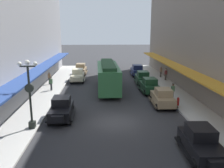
% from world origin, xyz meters
% --- Properties ---
extents(ground_plane, '(200.00, 200.00, 0.00)m').
position_xyz_m(ground_plane, '(0.00, 0.00, 0.00)').
color(ground_plane, '#2D2D30').
extents(sidewalk_left, '(3.00, 60.00, 0.15)m').
position_xyz_m(sidewalk_left, '(-7.50, 0.00, 0.07)').
color(sidewalk_left, '#B7B5AD').
rests_on(sidewalk_left, ground).
extents(sidewalk_right, '(3.00, 60.00, 0.15)m').
position_xyz_m(sidewalk_right, '(7.50, 0.00, 0.07)').
color(sidewalk_right, '#B7B5AD').
rests_on(sidewalk_right, ground).
extents(parked_car_0, '(2.31, 4.32, 1.84)m').
position_xyz_m(parked_car_0, '(4.60, 8.85, 0.94)').
color(parked_car_0, '#193D23').
rests_on(parked_car_0, ground).
extents(parked_car_1, '(2.28, 4.31, 1.84)m').
position_xyz_m(parked_car_1, '(-4.52, 20.90, 0.94)').
color(parked_car_1, '#997F5B').
rests_on(parked_car_1, ground).
extents(parked_car_2, '(2.19, 4.28, 1.84)m').
position_xyz_m(parked_car_2, '(-4.52, 15.59, 0.94)').
color(parked_car_2, beige).
rests_on(parked_car_2, ground).
extents(parked_car_3, '(2.22, 4.29, 1.84)m').
position_xyz_m(parked_car_3, '(-4.53, 0.99, 0.94)').
color(parked_car_3, black).
rests_on(parked_car_3, ground).
extents(parked_car_4, '(2.27, 4.31, 1.84)m').
position_xyz_m(parked_car_4, '(4.67, -5.64, 0.94)').
color(parked_car_4, black).
rests_on(parked_car_4, ground).
extents(parked_car_5, '(2.15, 4.26, 1.84)m').
position_xyz_m(parked_car_5, '(4.79, 19.40, 0.94)').
color(parked_car_5, '#19234C').
rests_on(parked_car_5, ground).
extents(parked_car_6, '(2.21, 4.28, 1.84)m').
position_xyz_m(parked_car_6, '(4.87, 3.79, 0.94)').
color(parked_car_6, '#997F5B').
rests_on(parked_car_6, ground).
extents(parked_car_7, '(2.19, 4.28, 1.84)m').
position_xyz_m(parked_car_7, '(4.61, 13.41, 0.94)').
color(parked_car_7, '#193D23').
rests_on(parked_car_7, ground).
extents(streetcar, '(2.65, 9.63, 3.46)m').
position_xyz_m(streetcar, '(-0.28, 10.27, 1.90)').
color(streetcar, '#33723F').
rests_on(streetcar, ground).
extents(lamp_post_with_clock, '(1.42, 0.44, 5.16)m').
position_xyz_m(lamp_post_with_clock, '(-6.40, -1.19, 2.99)').
color(lamp_post_with_clock, black).
rests_on(lamp_post_with_clock, sidewalk_left).
extents(fire_hydrant, '(0.24, 0.24, 0.82)m').
position_xyz_m(fire_hydrant, '(6.35, 3.56, 0.56)').
color(fire_hydrant, '#B21E19').
rests_on(fire_hydrant, sidewalk_right).
extents(pedestrian_0, '(0.36, 0.28, 1.67)m').
position_xyz_m(pedestrian_0, '(-7.22, 10.08, 1.01)').
color(pedestrian_0, '#2D2D33').
rests_on(pedestrian_0, sidewalk_left).
extents(pedestrian_1, '(0.36, 0.24, 1.64)m').
position_xyz_m(pedestrian_1, '(-8.12, 13.36, 0.99)').
color(pedestrian_1, '#2D2D33').
rests_on(pedestrian_1, sidewalk_left).
extents(pedestrian_2, '(0.36, 0.28, 1.67)m').
position_xyz_m(pedestrian_2, '(6.47, 5.71, 1.01)').
color(pedestrian_2, '#4C4238').
rests_on(pedestrian_2, sidewalk_right).
extents(pedestrian_3, '(0.36, 0.24, 1.64)m').
position_xyz_m(pedestrian_3, '(8.18, 17.40, 0.99)').
color(pedestrian_3, '#4C4238').
rests_on(pedestrian_3, sidewalk_right).
extents(pedestrian_4, '(0.36, 0.28, 1.67)m').
position_xyz_m(pedestrian_4, '(8.38, 15.30, 1.01)').
color(pedestrian_4, '#4C4238').
rests_on(pedestrian_4, sidewalk_right).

